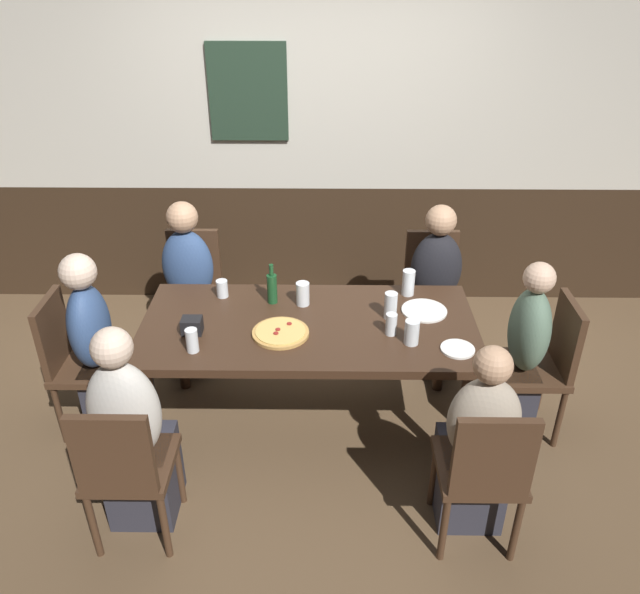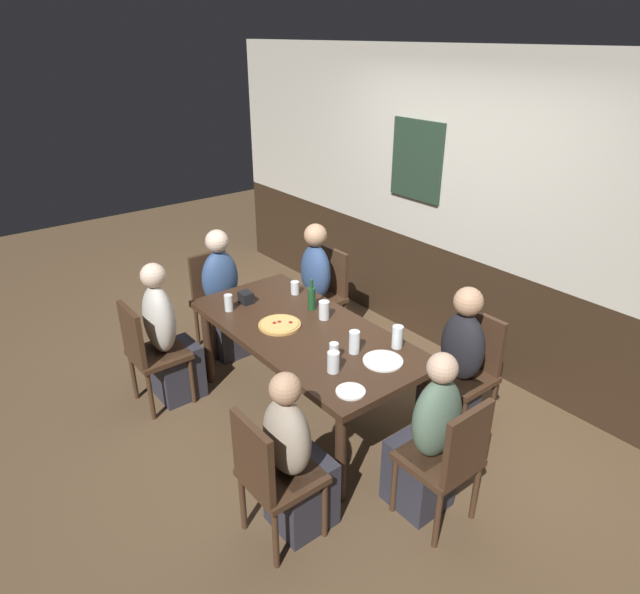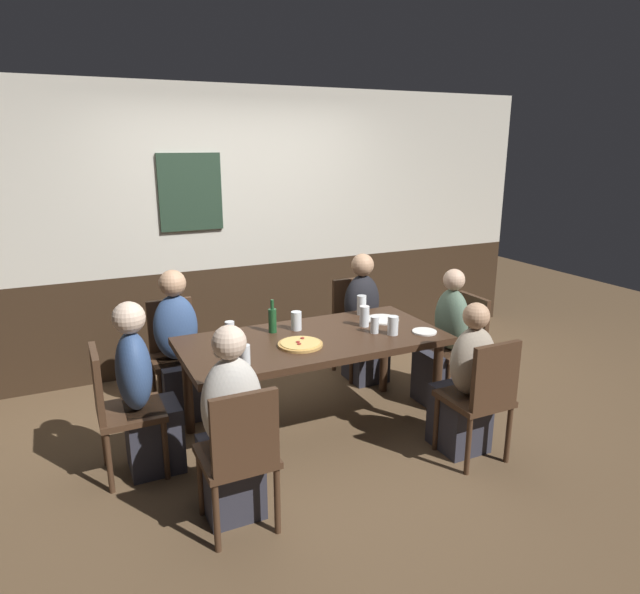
# 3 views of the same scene
# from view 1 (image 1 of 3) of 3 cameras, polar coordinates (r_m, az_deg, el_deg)

# --- Properties ---
(ground_plane) EXTENTS (12.00, 12.00, 0.00)m
(ground_plane) POSITION_cam_1_polar(r_m,az_deg,el_deg) (3.98, -0.95, -11.42)
(ground_plane) COLOR brown
(wall_back) EXTENTS (6.40, 0.13, 2.60)m
(wall_back) POSITION_cam_1_polar(r_m,az_deg,el_deg) (4.83, -0.58, 13.94)
(wall_back) COLOR #332316
(wall_back) RESTS_ON ground_plane
(dining_table) EXTENTS (1.89, 0.90, 0.74)m
(dining_table) POSITION_cam_1_polar(r_m,az_deg,el_deg) (3.58, -1.03, -3.42)
(dining_table) COLOR #382316
(dining_table) RESTS_ON ground_plane
(chair_head_west) EXTENTS (0.40, 0.40, 0.88)m
(chair_head_west) POSITION_cam_1_polar(r_m,az_deg,el_deg) (3.95, -21.20, -5.09)
(chair_head_west) COLOR #422B1C
(chair_head_west) RESTS_ON ground_plane
(chair_right_near) EXTENTS (0.40, 0.40, 0.88)m
(chair_right_near) POSITION_cam_1_polar(r_m,az_deg,el_deg) (3.10, 14.61, -14.86)
(chair_right_near) COLOR #422B1C
(chair_right_near) RESTS_ON ground_plane
(chair_head_east) EXTENTS (0.40, 0.40, 0.88)m
(chair_head_east) POSITION_cam_1_polar(r_m,az_deg,el_deg) (3.88, 19.57, -5.42)
(chair_head_east) COLOR #422B1C
(chair_head_east) RESTS_ON ground_plane
(chair_left_near) EXTENTS (0.40, 0.40, 0.88)m
(chair_left_near) POSITION_cam_1_polar(r_m,az_deg,el_deg) (3.15, -17.25, -14.41)
(chair_left_near) COLOR #422B1C
(chair_left_near) RESTS_ON ground_plane
(chair_right_far) EXTENTS (0.40, 0.40, 0.88)m
(chair_right_far) POSITION_cam_1_polar(r_m,az_deg,el_deg) (4.47, 10.01, 0.87)
(chair_right_far) COLOR #422B1C
(chair_right_far) RESTS_ON ground_plane
(chair_left_far) EXTENTS (0.40, 0.40, 0.88)m
(chair_left_far) POSITION_cam_1_polar(r_m,az_deg,el_deg) (4.50, -11.33, 0.99)
(chair_left_far) COLOR #422B1C
(chair_left_far) RESTS_ON ground_plane
(person_head_west) EXTENTS (0.37, 0.34, 1.16)m
(person_head_west) POSITION_cam_1_polar(r_m,az_deg,el_deg) (3.90, -18.97, -5.23)
(person_head_west) COLOR #2D2D38
(person_head_west) RESTS_ON ground_plane
(person_right_near) EXTENTS (0.34, 0.37, 1.09)m
(person_right_near) POSITION_cam_1_polar(r_m,az_deg,el_deg) (3.24, 13.89, -13.35)
(person_right_near) COLOR #2D2D38
(person_right_near) RESTS_ON ground_plane
(person_head_east) EXTENTS (0.37, 0.34, 1.12)m
(person_head_east) POSITION_cam_1_polar(r_m,az_deg,el_deg) (3.85, 17.19, -5.81)
(person_head_east) COLOR #2D2D38
(person_head_east) RESTS_ON ground_plane
(person_left_near) EXTENTS (0.34, 0.37, 1.17)m
(person_left_near) POSITION_cam_1_polar(r_m,az_deg,el_deg) (3.27, -16.46, -12.49)
(person_left_near) COLOR #2D2D38
(person_left_near) RESTS_ON ground_plane
(person_right_far) EXTENTS (0.34, 0.37, 1.15)m
(person_right_far) POSITION_cam_1_polar(r_m,az_deg,el_deg) (4.33, 10.30, -0.27)
(person_right_far) COLOR #2D2D38
(person_right_far) RESTS_ON ground_plane
(person_left_far) EXTENTS (0.34, 0.37, 1.17)m
(person_left_far) POSITION_cam_1_polar(r_m,az_deg,el_deg) (4.37, -11.72, -0.04)
(person_left_far) COLOR #2D2D38
(person_left_far) RESTS_ON ground_plane
(pizza) EXTENTS (0.31, 0.31, 0.03)m
(pizza) POSITION_cam_1_polar(r_m,az_deg,el_deg) (3.44, -3.60, -3.23)
(pizza) COLOR tan
(pizza) RESTS_ON dining_table
(tumbler_water) EXTENTS (0.08, 0.08, 0.14)m
(tumbler_water) POSITION_cam_1_polar(r_m,az_deg,el_deg) (3.37, 8.31, -3.30)
(tumbler_water) COLOR silver
(tumbler_water) RESTS_ON dining_table
(beer_glass_tall) EXTENTS (0.06, 0.06, 0.13)m
(beer_glass_tall) POSITION_cam_1_polar(r_m,az_deg,el_deg) (3.35, -11.51, -4.00)
(beer_glass_tall) COLOR silver
(beer_glass_tall) RESTS_ON dining_table
(pint_glass_stout) EXTENTS (0.08, 0.08, 0.14)m
(pint_glass_stout) POSITION_cam_1_polar(r_m,az_deg,el_deg) (3.69, -1.57, 0.17)
(pint_glass_stout) COLOR silver
(pint_glass_stout) RESTS_ON dining_table
(pint_glass_amber) EXTENTS (0.07, 0.07, 0.11)m
(pint_glass_amber) POSITION_cam_1_polar(r_m,az_deg,el_deg) (3.82, -8.85, 0.66)
(pint_glass_amber) COLOR silver
(pint_glass_amber) RESTS_ON dining_table
(beer_glass_half) EXTENTS (0.06, 0.06, 0.12)m
(beer_glass_half) POSITION_cam_1_polar(r_m,az_deg,el_deg) (3.44, 6.46, -2.58)
(beer_glass_half) COLOR silver
(beer_glass_half) RESTS_ON dining_table
(tumbler_short) EXTENTS (0.08, 0.08, 0.16)m
(tumbler_short) POSITION_cam_1_polar(r_m,az_deg,el_deg) (3.83, 8.00, 1.15)
(tumbler_short) COLOR silver
(tumbler_short) RESTS_ON dining_table
(pint_glass_pale) EXTENTS (0.07, 0.07, 0.16)m
(pint_glass_pale) POSITION_cam_1_polar(r_m,az_deg,el_deg) (3.58, 6.41, -0.94)
(pint_glass_pale) COLOR silver
(pint_glass_pale) RESTS_ON dining_table
(beer_bottle_green) EXTENTS (0.06, 0.06, 0.25)m
(beer_bottle_green) POSITION_cam_1_polar(r_m,az_deg,el_deg) (3.70, -4.37, 0.85)
(beer_bottle_green) COLOR #194723
(beer_bottle_green) RESTS_ON dining_table
(plate_white_large) EXTENTS (0.26, 0.26, 0.01)m
(plate_white_large) POSITION_cam_1_polar(r_m,az_deg,el_deg) (3.69, 9.42, -1.23)
(plate_white_large) COLOR white
(plate_white_large) RESTS_ON dining_table
(plate_white_small) EXTENTS (0.18, 0.18, 0.01)m
(plate_white_small) POSITION_cam_1_polar(r_m,az_deg,el_deg) (3.39, 12.36, -4.63)
(plate_white_small) COLOR white
(plate_white_small) RESTS_ON dining_table
(condiment_caddy) EXTENTS (0.11, 0.09, 0.09)m
(condiment_caddy) POSITION_cam_1_polar(r_m,az_deg,el_deg) (3.50, -11.52, -2.56)
(condiment_caddy) COLOR black
(condiment_caddy) RESTS_ON dining_table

